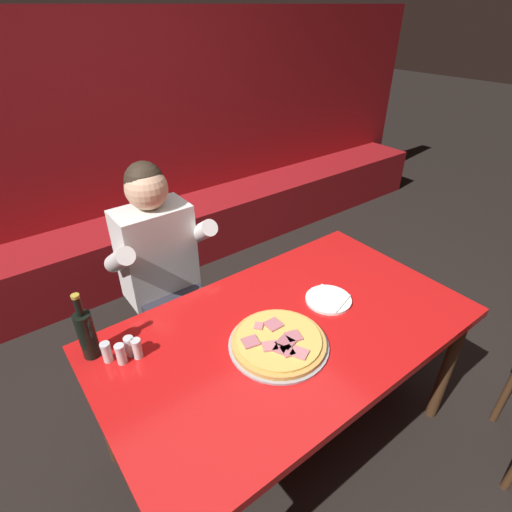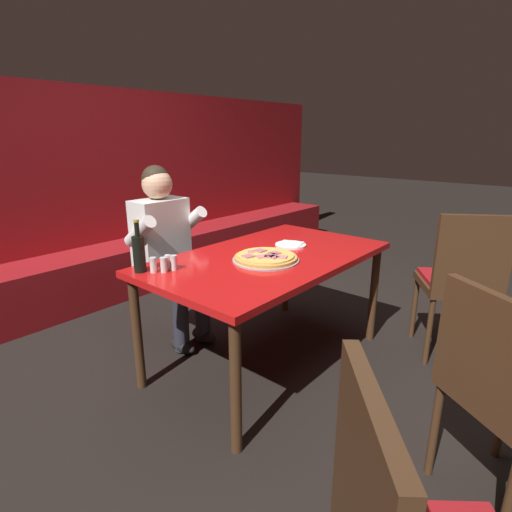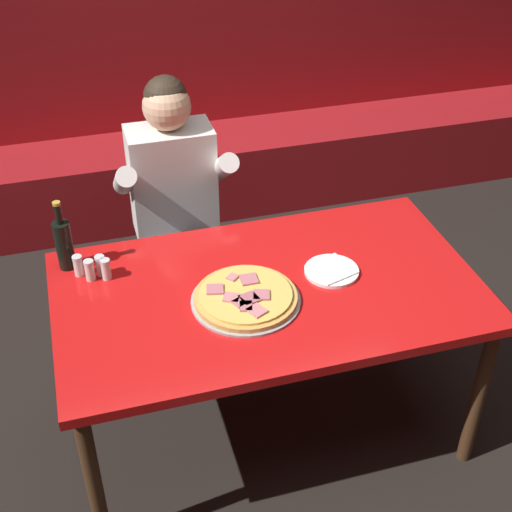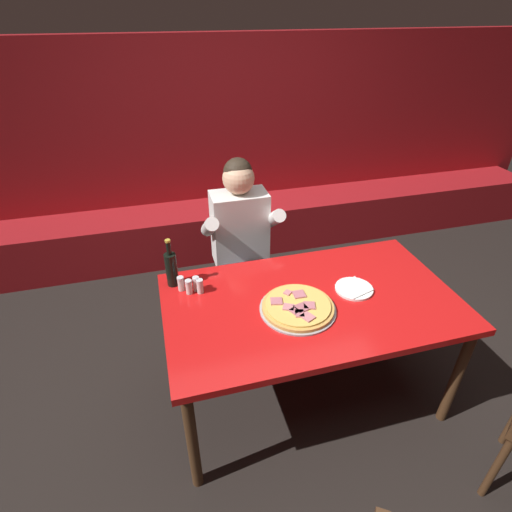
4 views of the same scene
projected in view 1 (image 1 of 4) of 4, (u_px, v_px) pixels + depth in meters
name	position (u px, v px, depth m)	size (l,w,h in m)	color
ground_plane	(282.00, 434.00, 2.08)	(24.00, 24.00, 0.00)	black
booth_wall_panel	(101.00, 151.00, 3.04)	(6.80, 0.16, 1.90)	maroon
booth_bench	(134.00, 249.00, 3.21)	(6.46, 0.48, 0.46)	maroon
main_dining_table	(287.00, 339.00, 1.72)	(1.58, 0.91, 0.75)	#422816
pizza	(279.00, 342.00, 1.58)	(0.40, 0.40, 0.05)	#9E9EA3
plate_white_paper	(328.00, 299.00, 1.82)	(0.21, 0.21, 0.02)	white
beer_bottle	(87.00, 333.00, 1.49)	(0.07, 0.07, 0.29)	black
shaker_red_pepper_flakes	(107.00, 353.00, 1.50)	(0.04, 0.04, 0.09)	silver
shaker_oregano	(137.00, 349.00, 1.52)	(0.04, 0.04, 0.09)	silver
shaker_black_pepper	(121.00, 355.00, 1.49)	(0.04, 0.04, 0.09)	silver
shaker_parmesan	(130.00, 347.00, 1.53)	(0.04, 0.04, 0.09)	silver
diner_seated_blue_shirt	(165.00, 271.00, 2.11)	(0.53, 0.53, 1.27)	black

